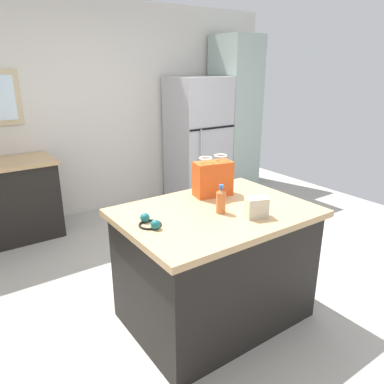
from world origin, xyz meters
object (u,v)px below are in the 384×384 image
(tall_cabinet, at_px, (234,116))
(ear_defenders, at_px, (150,222))
(bottle, at_px, (221,201))
(shopping_bag, at_px, (213,178))
(small_box, at_px, (256,207))
(refrigerator, at_px, (198,139))
(kitchen_island, at_px, (215,264))

(tall_cabinet, relative_size, ear_defenders, 11.34)
(tall_cabinet, bearing_deg, bottle, -132.62)
(shopping_bag, relative_size, bottle, 1.55)
(ear_defenders, bearing_deg, small_box, -23.52)
(refrigerator, distance_m, bottle, 2.83)
(ear_defenders, bearing_deg, kitchen_island, -3.59)
(small_box, bearing_deg, kitchen_island, 119.20)
(shopping_bag, xyz_separation_m, bottle, (-0.18, -0.32, -0.05))
(kitchen_island, bearing_deg, shopping_bag, 56.75)
(small_box, distance_m, ear_defenders, 0.72)
(kitchen_island, distance_m, small_box, 0.59)
(small_box, relative_size, ear_defenders, 0.73)
(kitchen_island, relative_size, ear_defenders, 6.77)
(kitchen_island, bearing_deg, ear_defenders, 176.41)
(tall_cabinet, height_order, small_box, tall_cabinet)
(tall_cabinet, bearing_deg, kitchen_island, -133.24)
(bottle, bearing_deg, refrigerator, 57.47)
(tall_cabinet, xyz_separation_m, bottle, (-2.19, -2.38, -0.16))
(shopping_bag, bearing_deg, refrigerator, 56.96)
(kitchen_island, distance_m, refrigerator, 2.81)
(shopping_bag, xyz_separation_m, ear_defenders, (-0.69, -0.23, -0.12))
(kitchen_island, distance_m, bottle, 0.53)
(refrigerator, xyz_separation_m, small_box, (-1.37, -2.58, 0.10))
(refrigerator, xyz_separation_m, bottle, (-1.52, -2.38, 0.12))
(tall_cabinet, distance_m, shopping_bag, 2.89)
(small_box, bearing_deg, ear_defenders, 156.48)
(kitchen_island, height_order, shopping_bag, shopping_bag)
(refrigerator, bearing_deg, ear_defenders, -131.50)
(tall_cabinet, relative_size, shopping_bag, 7.17)
(tall_cabinet, height_order, shopping_bag, tall_cabinet)
(bottle, bearing_deg, shopping_bag, 60.91)
(kitchen_island, xyz_separation_m, bottle, (-0.01, -0.06, 0.53))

